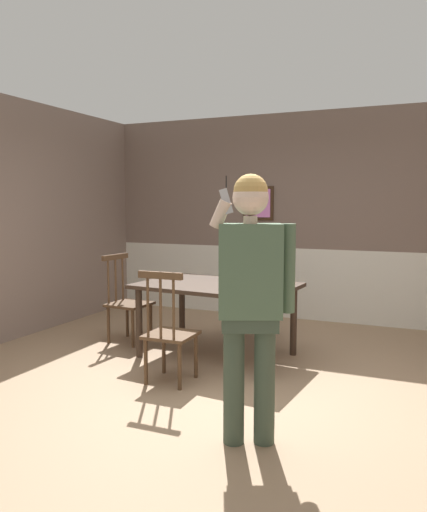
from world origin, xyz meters
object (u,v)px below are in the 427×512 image
at_px(dining_table, 217,292).
at_px(person_figure, 251,289).
at_px(chair_at_table_head, 169,331).
at_px(chair_near_window, 252,298).
at_px(chair_by_doorway, 127,301).

bearing_deg(dining_table, person_figure, -60.34).
relative_size(chair_at_table_head, person_figure, 0.57).
bearing_deg(chair_near_window, chair_by_doorway, 33.21).
bearing_deg(person_figure, chair_by_doorway, -63.40).
distance_m(dining_table, chair_by_doorway, 1.20).
height_order(dining_table, chair_at_table_head, chair_at_table_head).
height_order(dining_table, chair_near_window, chair_near_window).
bearing_deg(person_figure, chair_at_table_head, -60.62).
bearing_deg(chair_at_table_head, person_figure, -38.03).
distance_m(dining_table, chair_at_table_head, 0.93).
xyz_separation_m(chair_near_window, chair_by_doorway, (-1.26, -0.80, 0.00)).
distance_m(chair_at_table_head, person_figure, 1.44).
xyz_separation_m(chair_by_doorway, person_figure, (2.15, -1.81, 0.57)).
distance_m(chair_near_window, person_figure, 2.82).
height_order(dining_table, chair_by_doorway, chair_by_doorway).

